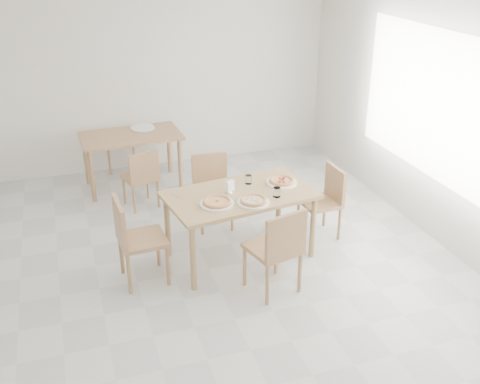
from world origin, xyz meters
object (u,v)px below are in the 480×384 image
object	(u,v)px
chair_back_n	(119,136)
tumbler_a	(248,180)
main_table	(240,200)
pizza_pepperoni	(282,181)
second_table	(131,141)
tumbler_b	(277,192)
napkin_holder	(230,187)
plate_mushroom	(253,202)
chair_north	(212,185)
chair_west	(133,235)
plate_pepperoni	(282,183)
pizza_mushroom	(253,200)
chair_east	(326,197)
pizza_margherita	(217,202)
chair_south	(278,246)
chair_back_s	(142,175)
plate_margherita	(217,204)
plate_empty	(142,128)

from	to	relation	value
chair_back_n	tumbler_a	bearing A→B (deg)	-65.33
main_table	pizza_pepperoni	bearing A→B (deg)	2.70
second_table	main_table	bearing A→B (deg)	-72.34
tumbler_b	napkin_holder	bearing A→B (deg)	148.80
plate_mushroom	chair_north	bearing A→B (deg)	96.82
chair_north	chair_west	distance (m)	1.44
plate_pepperoni	second_table	bearing A→B (deg)	122.01
chair_west	pizza_mushroom	xyz separation A→B (m)	(1.19, -0.13, 0.26)
pizza_pepperoni	chair_east	bearing A→B (deg)	5.49
chair_north	pizza_margherita	world-z (taller)	chair_north
main_table	chair_back_n	size ratio (longest dim) A/B	1.95
chair_east	plate_mushroom	world-z (taller)	chair_east
chair_south	chair_back_s	bearing A→B (deg)	-82.32
main_table	pizza_margherita	distance (m)	0.37
plate_pepperoni	pizza_pepperoni	world-z (taller)	pizza_pepperoni
pizza_pepperoni	tumbler_b	world-z (taller)	tumbler_b
main_table	tumbler_a	size ratio (longest dim) A/B	17.08
plate_mushroom	plate_pepperoni	xyz separation A→B (m)	(0.45, 0.36, 0.00)
main_table	plate_margherita	world-z (taller)	plate_margherita
pizza_pepperoni	tumbler_a	world-z (taller)	tumbler_a
chair_east	pizza_mushroom	distance (m)	1.15
plate_margherita	pizza_mushroom	size ratio (longest dim) A/B	1.07
pizza_margherita	chair_west	bearing A→B (deg)	176.86
tumbler_b	chair_back_s	xyz separation A→B (m)	(-1.13, 1.69, -0.35)
main_table	tumbler_a	world-z (taller)	tumbler_a
plate_empty	pizza_mushroom	bearing A→B (deg)	-75.87
plate_margherita	tumbler_b	xyz separation A→B (m)	(0.63, -0.02, 0.04)
chair_back_s	plate_empty	size ratio (longest dim) A/B	2.40
pizza_pepperoni	second_table	distance (m)	2.49
chair_west	pizza_margherita	xyz separation A→B (m)	(0.84, -0.05, 0.26)
plate_margherita	plate_pepperoni	bearing A→B (deg)	19.11
plate_empty	chair_west	bearing A→B (deg)	-101.62
plate_pepperoni	second_table	world-z (taller)	plate_pepperoni
plate_margherita	chair_east	bearing A→B (deg)	13.61
pizza_pepperoni	napkin_holder	size ratio (longest dim) A/B	2.63
main_table	chair_south	distance (m)	0.79
plate_margherita	second_table	size ratio (longest dim) A/B	0.26
chair_back_n	plate_empty	world-z (taller)	chair_back_n
chair_back_s	plate_empty	xyz separation A→B (m)	(0.18, 0.92, 0.31)
plate_mushroom	chair_back_n	distance (m)	3.36
chair_north	second_table	distance (m)	1.56
main_table	chair_north	distance (m)	0.85
napkin_holder	tumbler_b	bearing A→B (deg)	-64.03
pizza_margherita	plate_empty	bearing A→B (deg)	97.00
plate_pepperoni	chair_back_n	size ratio (longest dim) A/B	0.40
chair_north	pizza_mushroom	bearing A→B (deg)	-80.18
pizza_margherita	pizza_mushroom	distance (m)	0.36
pizza_margherita	second_table	xyz separation A→B (m)	(-0.51, 2.38, -0.13)
chair_back_n	pizza_mushroom	bearing A→B (deg)	-69.93
plate_mushroom	chair_back_s	world-z (taller)	chair_back_s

